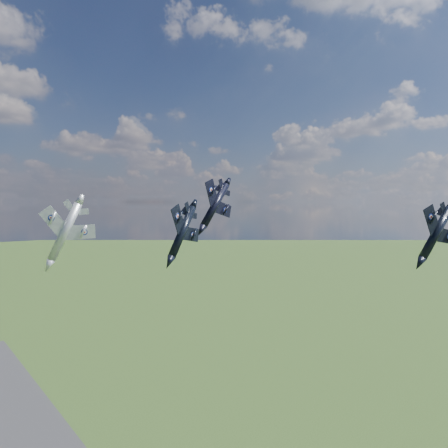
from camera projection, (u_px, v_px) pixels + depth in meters
jet_lead_navy at (182, 232)px, 74.44m from camera, size 14.41×16.71×8.41m
jet_right_navy at (436, 233)px, 66.83m from camera, size 11.53×14.66×7.88m
jet_high_navy at (215, 205)px, 87.03m from camera, size 13.93×17.36×9.58m
jet_left_silver at (65, 232)px, 64.66m from camera, size 12.90×15.00×6.28m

